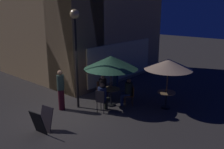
{
  "coord_description": "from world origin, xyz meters",
  "views": [
    {
      "loc": [
        -5.47,
        -7.22,
        4.18
      ],
      "look_at": [
        1.8,
        -1.01,
        1.51
      ],
      "focal_mm": 38.03,
      "sensor_mm": 36.0,
      "label": 1
    }
  ],
  "objects_px": {
    "menu_sandwich_board": "(42,121)",
    "patron_seated_0": "(103,95)",
    "street_lamp_near_corner": "(75,36)",
    "cafe_table_0": "(166,96)",
    "cafe_chair_1": "(131,94)",
    "patron_standing_3": "(116,73)",
    "patron_seated_2": "(103,86)",
    "patio_umbrella_1": "(111,62)",
    "patron_seated_1": "(128,90)",
    "cafe_chair_0": "(101,99)",
    "patio_umbrella_0": "(168,64)",
    "cafe_chair_2": "(102,89)",
    "cafe_table_1": "(111,93)",
    "patron_standing_4": "(61,90)"
  },
  "relations": [
    {
      "from": "menu_sandwich_board",
      "to": "patron_seated_0",
      "type": "bearing_deg",
      "value": -17.4
    },
    {
      "from": "street_lamp_near_corner",
      "to": "cafe_table_0",
      "type": "bearing_deg",
      "value": -50.62
    },
    {
      "from": "menu_sandwich_board",
      "to": "cafe_chair_1",
      "type": "xyz_separation_m",
      "value": [
        3.95,
        -0.9,
        0.09
      ]
    },
    {
      "from": "street_lamp_near_corner",
      "to": "menu_sandwich_board",
      "type": "bearing_deg",
      "value": -162.94
    },
    {
      "from": "cafe_table_0",
      "to": "patron_standing_3",
      "type": "distance_m",
      "value": 3.35
    },
    {
      "from": "street_lamp_near_corner",
      "to": "patron_seated_2",
      "type": "height_order",
      "value": "street_lamp_near_corner"
    },
    {
      "from": "patio_umbrella_1",
      "to": "cafe_chair_1",
      "type": "xyz_separation_m",
      "value": [
        0.6,
        -0.63,
        -1.44
      ]
    },
    {
      "from": "street_lamp_near_corner",
      "to": "patron_seated_1",
      "type": "xyz_separation_m",
      "value": [
        1.59,
        -1.49,
        -2.41
      ]
    },
    {
      "from": "cafe_chair_0",
      "to": "patron_seated_2",
      "type": "height_order",
      "value": "patron_seated_2"
    },
    {
      "from": "cafe_chair_0",
      "to": "patron_seated_0",
      "type": "relative_size",
      "value": 0.77
    },
    {
      "from": "cafe_chair_1",
      "to": "patron_seated_2",
      "type": "xyz_separation_m",
      "value": [
        -0.37,
        1.31,
        0.16
      ]
    },
    {
      "from": "street_lamp_near_corner",
      "to": "patron_seated_1",
      "type": "bearing_deg",
      "value": -43.0
    },
    {
      "from": "cafe_table_0",
      "to": "patron_seated_2",
      "type": "height_order",
      "value": "patron_seated_2"
    },
    {
      "from": "patio_umbrella_0",
      "to": "patron_seated_0",
      "type": "height_order",
      "value": "patio_umbrella_0"
    },
    {
      "from": "cafe_chair_2",
      "to": "patron_standing_3",
      "type": "height_order",
      "value": "patron_standing_3"
    },
    {
      "from": "patio_umbrella_1",
      "to": "patron_seated_2",
      "type": "height_order",
      "value": "patio_umbrella_1"
    },
    {
      "from": "patio_umbrella_0",
      "to": "patio_umbrella_1",
      "type": "relative_size",
      "value": 0.94
    },
    {
      "from": "cafe_table_0",
      "to": "cafe_chair_2",
      "type": "bearing_deg",
      "value": 110.63
    },
    {
      "from": "cafe_table_1",
      "to": "patron_standing_4",
      "type": "distance_m",
      "value": 2.17
    },
    {
      "from": "patio_umbrella_1",
      "to": "patio_umbrella_0",
      "type": "bearing_deg",
      "value": -56.29
    },
    {
      "from": "cafe_chair_1",
      "to": "patron_seated_0",
      "type": "xyz_separation_m",
      "value": [
        -1.31,
        0.47,
        0.18
      ]
    },
    {
      "from": "patron_seated_0",
      "to": "cafe_chair_1",
      "type": "bearing_deg",
      "value": -32.65
    },
    {
      "from": "cafe_chair_0",
      "to": "patron_standing_4",
      "type": "distance_m",
      "value": 1.76
    },
    {
      "from": "menu_sandwich_board",
      "to": "cafe_chair_2",
      "type": "height_order",
      "value": "cafe_chair_2"
    },
    {
      "from": "patio_umbrella_1",
      "to": "cafe_chair_0",
      "type": "distance_m",
      "value": 1.63
    },
    {
      "from": "street_lamp_near_corner",
      "to": "patron_seated_0",
      "type": "bearing_deg",
      "value": -71.02
    },
    {
      "from": "menu_sandwich_board",
      "to": "patio_umbrella_0",
      "type": "xyz_separation_m",
      "value": [
        4.68,
        -2.26,
        1.51
      ]
    },
    {
      "from": "street_lamp_near_corner",
      "to": "patron_standing_3",
      "type": "xyz_separation_m",
      "value": [
        2.98,
        0.34,
        -2.25
      ]
    },
    {
      "from": "patio_umbrella_0",
      "to": "cafe_chair_2",
      "type": "height_order",
      "value": "patio_umbrella_0"
    },
    {
      "from": "cafe_chair_0",
      "to": "patio_umbrella_1",
      "type": "bearing_deg",
      "value": -0.0
    },
    {
      "from": "menu_sandwich_board",
      "to": "cafe_chair_2",
      "type": "relative_size",
      "value": 0.96
    },
    {
      "from": "patron_standing_4",
      "to": "patron_seated_2",
      "type": "bearing_deg",
      "value": 14.61
    },
    {
      "from": "patron_seated_0",
      "to": "patron_seated_1",
      "type": "bearing_deg",
      "value": -29.8
    },
    {
      "from": "street_lamp_near_corner",
      "to": "patron_seated_2",
      "type": "xyz_separation_m",
      "value": [
        1.32,
        -0.28,
        -2.42
      ]
    },
    {
      "from": "cafe_chair_0",
      "to": "patron_seated_2",
      "type": "bearing_deg",
      "value": 26.16
    },
    {
      "from": "cafe_chair_0",
      "to": "patron_seated_2",
      "type": "relative_size",
      "value": 0.8
    },
    {
      "from": "cafe_table_1",
      "to": "patron_standing_4",
      "type": "height_order",
      "value": "patron_standing_4"
    },
    {
      "from": "street_lamp_near_corner",
      "to": "patron_standing_4",
      "type": "distance_m",
      "value": 2.33
    },
    {
      "from": "cafe_chair_0",
      "to": "patron_seated_0",
      "type": "bearing_deg",
      "value": 0.0
    },
    {
      "from": "cafe_chair_0",
      "to": "patron_seated_1",
      "type": "relative_size",
      "value": 0.79
    },
    {
      "from": "menu_sandwich_board",
      "to": "cafe_table_0",
      "type": "height_order",
      "value": "menu_sandwich_board"
    },
    {
      "from": "street_lamp_near_corner",
      "to": "patio_umbrella_0",
      "type": "relative_size",
      "value": 1.91
    },
    {
      "from": "cafe_chair_0",
      "to": "patron_seated_0",
      "type": "distance_m",
      "value": 0.19
    },
    {
      "from": "patio_umbrella_0",
      "to": "patron_seated_1",
      "type": "distance_m",
      "value": 2.09
    },
    {
      "from": "street_lamp_near_corner",
      "to": "cafe_chair_1",
      "type": "height_order",
      "value": "street_lamp_near_corner"
    },
    {
      "from": "cafe_chair_0",
      "to": "menu_sandwich_board",
      "type": "bearing_deg",
      "value": 156.94
    },
    {
      "from": "street_lamp_near_corner",
      "to": "cafe_chair_2",
      "type": "relative_size",
      "value": 4.68
    },
    {
      "from": "street_lamp_near_corner",
      "to": "patron_standing_4",
      "type": "xyz_separation_m",
      "value": [
        -0.61,
        0.36,
        -2.22
      ]
    },
    {
      "from": "patron_seated_1",
      "to": "patron_seated_0",
      "type": "bearing_deg",
      "value": 29.55
    },
    {
      "from": "patio_umbrella_0",
      "to": "cafe_chair_1",
      "type": "bearing_deg",
      "value": 118.23
    }
  ]
}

